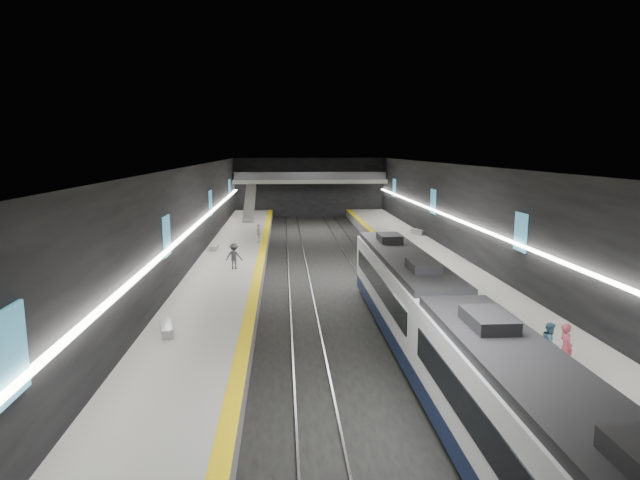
{
  "coord_description": "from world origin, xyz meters",
  "views": [
    {
      "loc": [
        -3.57,
        -37.19,
        9.18
      ],
      "look_at": [
        -0.75,
        3.55,
        2.2
      ],
      "focal_mm": 30.0,
      "sensor_mm": 36.0,
      "label": 1
    }
  ],
  "objects": [
    {
      "name": "ground",
      "position": [
        0.0,
        0.0,
        0.0
      ],
      "size": [
        70.0,
        70.0,
        0.0
      ],
      "primitive_type": "plane",
      "color": "black",
      "rests_on": "ground"
    },
    {
      "name": "ceiling",
      "position": [
        0.0,
        0.0,
        8.0
      ],
      "size": [
        20.0,
        70.0,
        0.04
      ],
      "primitive_type": "cube",
      "rotation": [
        3.14,
        0.0,
        0.0
      ],
      "color": "beige",
      "rests_on": "wall_left"
    },
    {
      "name": "wall_left",
      "position": [
        -10.0,
        0.0,
        4.0
      ],
      "size": [
        0.04,
        70.0,
        8.0
      ],
      "primitive_type": "cube",
      "color": "black",
      "rests_on": "ground"
    },
    {
      "name": "wall_right",
      "position": [
        10.0,
        0.0,
        4.0
      ],
      "size": [
        0.04,
        70.0,
        8.0
      ],
      "primitive_type": "cube",
      "color": "black",
      "rests_on": "ground"
    },
    {
      "name": "wall_back",
      "position": [
        0.0,
        35.0,
        4.0
      ],
      "size": [
        20.0,
        0.04,
        8.0
      ],
      "primitive_type": "cube",
      "color": "black",
      "rests_on": "ground"
    },
    {
      "name": "platform_left",
      "position": [
        -7.5,
        0.0,
        0.5
      ],
      "size": [
        5.0,
        70.0,
        1.0
      ],
      "primitive_type": "cube",
      "color": "slate",
      "rests_on": "ground"
    },
    {
      "name": "tile_surface_left",
      "position": [
        -7.5,
        0.0,
        1.01
      ],
      "size": [
        5.0,
        70.0,
        0.02
      ],
      "primitive_type": "cube",
      "color": "#A2A29D",
      "rests_on": "platform_left"
    },
    {
      "name": "tactile_strip_left",
      "position": [
        -5.3,
        0.0,
        1.02
      ],
      "size": [
        0.6,
        70.0,
        0.02
      ],
      "primitive_type": "cube",
      "color": "yellow",
      "rests_on": "platform_left"
    },
    {
      "name": "platform_right",
      "position": [
        7.5,
        0.0,
        0.5
      ],
      "size": [
        5.0,
        70.0,
        1.0
      ],
      "primitive_type": "cube",
      "color": "slate",
      "rests_on": "ground"
    },
    {
      "name": "tile_surface_right",
      "position": [
        7.5,
        0.0,
        1.01
      ],
      "size": [
        5.0,
        70.0,
        0.02
      ],
      "primitive_type": "cube",
      "color": "#A2A29D",
      "rests_on": "platform_right"
    },
    {
      "name": "tactile_strip_right",
      "position": [
        5.3,
        0.0,
        1.02
      ],
      "size": [
        0.6,
        70.0,
        0.02
      ],
      "primitive_type": "cube",
      "color": "yellow",
      "rests_on": "platform_right"
    },
    {
      "name": "rails",
      "position": [
        -0.0,
        0.0,
        0.06
      ],
      "size": [
        6.52,
        70.0,
        0.12
      ],
      "color": "gray",
      "rests_on": "ground"
    },
    {
      "name": "train",
      "position": [
        2.5,
        -18.54,
        2.2
      ],
      "size": [
        2.69,
        30.05,
        3.6
      ],
      "color": "#0F1938",
      "rests_on": "ground"
    },
    {
      "name": "ad_posters",
      "position": [
        -0.0,
        1.0,
        4.5
      ],
      "size": [
        19.94,
        53.5,
        2.2
      ],
      "color": "teal",
      "rests_on": "wall_left"
    },
    {
      "name": "cove_light_left",
      "position": [
        -9.8,
        0.0,
        3.8
      ],
      "size": [
        0.25,
        68.6,
        0.12
      ],
      "primitive_type": "cube",
      "color": "white",
      "rests_on": "wall_left"
    },
    {
      "name": "cove_light_right",
      "position": [
        9.8,
        0.0,
        3.8
      ],
      "size": [
        0.25,
        68.6,
        0.12
      ],
      "primitive_type": "cube",
      "color": "white",
      "rests_on": "wall_right"
    },
    {
      "name": "mezzanine_bridge",
      "position": [
        0.0,
        32.93,
        5.04
      ],
      "size": [
        20.0,
        3.0,
        1.5
      ],
      "color": "gray",
      "rests_on": "wall_left"
    },
    {
      "name": "escalator",
      "position": [
        -7.5,
        26.0,
        2.9
      ],
      "size": [
        1.2,
        7.5,
        3.92
      ],
      "primitive_type": "cube",
      "rotation": [
        0.44,
        0.0,
        0.0
      ],
      "color": "#99999E",
      "rests_on": "platform_left"
    },
    {
      "name": "bench_left_near",
      "position": [
        -8.87,
        -13.88,
        1.21
      ],
      "size": [
        0.93,
        1.79,
        0.42
      ],
      "primitive_type": "cube",
      "rotation": [
        0.0,
        0.0,
        0.28
      ],
      "color": "#99999E",
      "rests_on": "platform_left"
    },
    {
      "name": "bench_left_far",
      "position": [
        -9.25,
        6.38,
        1.2
      ],
      "size": [
        0.5,
        1.66,
        0.4
      ],
      "primitive_type": "cube",
      "rotation": [
        0.0,
        0.0,
        -0.03
      ],
      "color": "#99999E",
      "rests_on": "platform_left"
    },
    {
      "name": "bench_right_far",
      "position": [
        9.5,
        13.16,
        1.23
      ],
      "size": [
        1.08,
        1.98,
        0.47
      ],
      "primitive_type": "cube",
      "rotation": [
        0.0,
        0.0,
        0.31
      ],
      "color": "#99999E",
      "rests_on": "platform_right"
    },
    {
      "name": "passenger_right_a",
      "position": [
        6.72,
        -19.22,
        1.94
      ],
      "size": [
        0.47,
        0.7,
        1.88
      ],
      "primitive_type": "imported",
      "rotation": [
        0.0,
        0.0,
        1.54
      ],
      "color": "#BC465C",
      "rests_on": "platform_right"
    },
    {
      "name": "passenger_right_b",
      "position": [
        6.6,
        -18.3,
        1.81
      ],
      "size": [
        0.95,
        0.99,
        1.61
      ],
      "primitive_type": "imported",
      "rotation": [
        0.0,
        0.0,
        0.95
      ],
      "color": "teal",
      "rests_on": "platform_right"
    },
    {
      "name": "passenger_left_a",
      "position": [
        -5.75,
        9.46,
        1.85
      ],
      "size": [
        0.42,
        1.0,
        1.71
      ],
      "primitive_type": "imported",
      "rotation": [
        0.0,
        0.0,
        -1.57
      ],
      "color": "beige",
      "rests_on": "platform_left"
    },
    {
      "name": "passenger_left_b",
      "position": [
        -6.97,
        -0.9,
        1.89
      ],
      "size": [
        1.27,
        0.91,
        1.78
      ],
      "primitive_type": "imported",
      "rotation": [
        0.0,
        0.0,
        2.9
      ],
      "color": "#3C3C43",
      "rests_on": "platform_left"
    }
  ]
}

